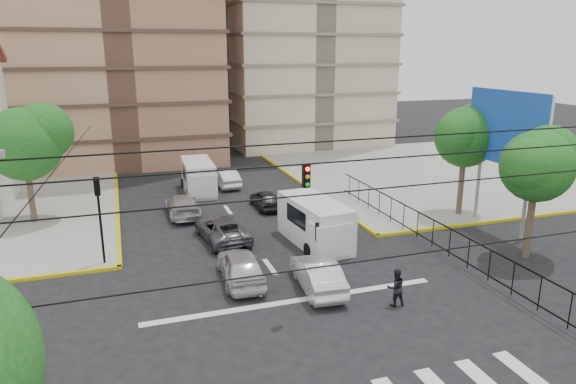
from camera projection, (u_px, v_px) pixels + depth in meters
name	position (u px, v px, depth m)	size (l,w,h in m)	color
ground	(305.00, 314.00, 20.94)	(160.00, 160.00, 0.00)	black
sidewalk_ne	(438.00, 172.00, 45.31)	(26.00, 26.00, 0.15)	gray
stop_line	(295.00, 301.00, 22.03)	(13.00, 0.40, 0.01)	silver
park_fence	(432.00, 249.00, 27.80)	(0.10, 22.50, 1.66)	black
billboard	(507.00, 130.00, 29.25)	(0.36, 6.20, 8.10)	slate
tree_park_a	(539.00, 163.00, 25.44)	(4.41, 3.60, 6.83)	#473828
tree_park_c	(467.00, 134.00, 32.07)	(4.65, 3.80, 7.25)	#473828
tree_tudor	(25.00, 140.00, 30.56)	(5.39, 4.40, 7.43)	#473828
traffic_light_nw	(99.00, 206.00, 24.86)	(0.28, 0.22, 4.40)	black
traffic_light_hanging	(327.00, 186.00, 17.51)	(18.00, 9.12, 0.92)	black
van_right_lane	(317.00, 224.00, 28.05)	(2.69, 5.69, 2.48)	silver
van_left_lane	(199.00, 178.00, 38.52)	(2.26, 5.35, 2.38)	silver
car_silver_front_left	(241.00, 266.00, 23.71)	(1.80, 4.48, 1.52)	silver
car_white_front_right	(318.00, 274.00, 22.94)	(1.52, 4.37, 1.44)	silver
car_grey_mid_left	(222.00, 229.00, 28.92)	(2.25, 4.88, 1.36)	#5A5D61
car_silver_rear_left	(182.00, 205.00, 33.32)	(1.94, 4.77, 1.38)	#B2B3B7
car_darkgrey_mid_right	(265.00, 199.00, 34.87)	(1.49, 3.69, 1.26)	#242427
car_white_rear_right	(226.00, 178.00, 40.46)	(1.44, 4.14, 1.36)	white
pedestrian_crosswalk	(396.00, 287.00, 21.44)	(0.80, 0.62, 1.64)	black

